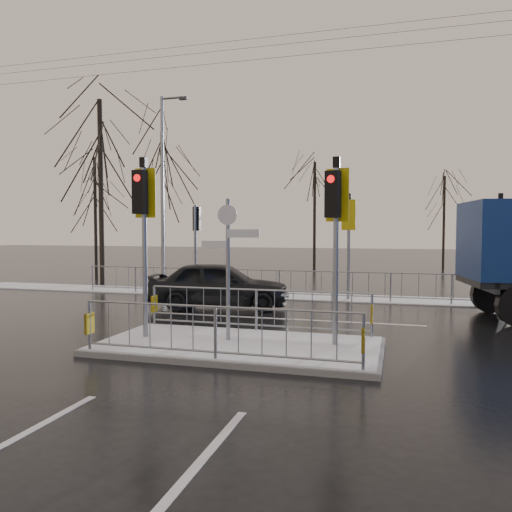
# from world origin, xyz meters

# --- Properties ---
(ground) EXTENTS (120.00, 120.00, 0.00)m
(ground) POSITION_xyz_m (0.00, 0.00, 0.00)
(ground) COLOR black
(ground) RESTS_ON ground
(snow_verge) EXTENTS (30.00, 2.00, 0.04)m
(snow_verge) POSITION_xyz_m (0.00, 8.60, 0.02)
(snow_verge) COLOR white
(snow_verge) RESTS_ON ground
(lane_markings) EXTENTS (8.00, 11.38, 0.01)m
(lane_markings) POSITION_xyz_m (0.00, -0.33, 0.00)
(lane_markings) COLOR silver
(lane_markings) RESTS_ON ground
(traffic_island) EXTENTS (6.00, 3.04, 4.15)m
(traffic_island) POSITION_xyz_m (-0.01, 0.01, 0.39)
(traffic_island) COLOR #60605C
(traffic_island) RESTS_ON ground
(far_kerb_fixtures) EXTENTS (18.00, 0.65, 3.83)m
(far_kerb_fixtures) POSITION_xyz_m (0.29, 8.09, 1.02)
(far_kerb_fixtures) COLOR gray
(far_kerb_fixtures) RESTS_ON ground
(car_far_lane) EXTENTS (4.81, 2.75, 1.54)m
(car_far_lane) POSITION_xyz_m (-2.33, 5.12, 0.77)
(car_far_lane) COLOR black
(car_far_lane) RESTS_ON ground
(tree_near_a) EXTENTS (4.75, 4.75, 8.97)m
(tree_near_a) POSITION_xyz_m (-10.50, 11.00, 6.11)
(tree_near_a) COLOR black
(tree_near_a) RESTS_ON ground
(tree_near_b) EXTENTS (4.00, 4.00, 7.55)m
(tree_near_b) POSITION_xyz_m (-8.00, 12.50, 5.15)
(tree_near_b) COLOR black
(tree_near_b) RESTS_ON ground
(tree_near_c) EXTENTS (3.50, 3.50, 6.61)m
(tree_near_c) POSITION_xyz_m (-12.50, 13.50, 4.50)
(tree_near_c) COLOR black
(tree_near_c) RESTS_ON ground
(tree_far_a) EXTENTS (3.75, 3.75, 7.08)m
(tree_far_a) POSITION_xyz_m (-2.00, 22.00, 4.82)
(tree_far_a) COLOR black
(tree_far_a) RESTS_ON ground
(tree_far_b) EXTENTS (3.25, 3.25, 6.14)m
(tree_far_b) POSITION_xyz_m (6.00, 24.00, 4.18)
(tree_far_b) COLOR black
(tree_far_b) RESTS_ON ground
(street_lamp_left) EXTENTS (1.25, 0.18, 8.20)m
(street_lamp_left) POSITION_xyz_m (-6.43, 9.50, 4.49)
(street_lamp_left) COLOR gray
(street_lamp_left) RESTS_ON ground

